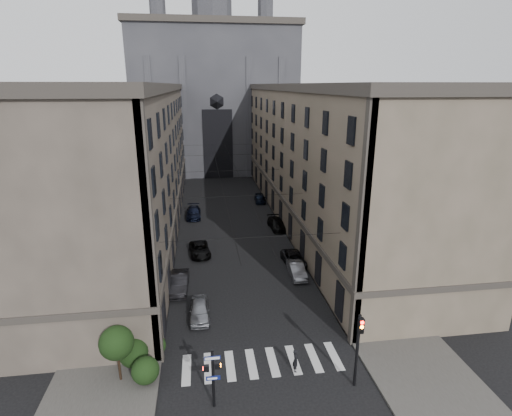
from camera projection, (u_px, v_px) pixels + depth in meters
name	position (u px, v px, depth m)	size (l,w,h in m)	color
sidewalk_left	(154.00, 224.00, 55.95)	(7.00, 80.00, 0.15)	#383533
sidewalk_right	(300.00, 217.00, 58.75)	(7.00, 80.00, 0.15)	#383533
zebra_crossing	(262.00, 363.00, 28.05)	(11.00, 3.20, 0.01)	beige
building_left	(126.00, 159.00, 52.82)	(13.60, 60.60, 18.85)	#453D35
building_right	(322.00, 154.00, 56.41)	(13.60, 60.60, 18.85)	brown
gothic_tower	(214.00, 89.00, 88.97)	(35.00, 23.00, 58.00)	#2D2D33
pedestrian_signal_left	(213.00, 374.00, 23.58)	(1.02, 0.38, 4.00)	black
traffic_light_right	(358.00, 343.00, 24.91)	(0.34, 0.50, 5.20)	black
shrub_cluster	(132.00, 352.00, 26.36)	(3.90, 4.40, 3.90)	black
tram_wires	(228.00, 172.00, 54.88)	(14.00, 60.00, 0.43)	black
car_left_near	(200.00, 310.00, 33.29)	(1.70, 4.23, 1.44)	gray
car_left_midnear	(179.00, 283.00, 37.70)	(1.68, 4.81, 1.59)	black
car_left_midfar	(200.00, 249.00, 45.66)	(2.16, 4.69, 1.30)	black
car_left_far	(194.00, 212.00, 58.60)	(2.07, 5.10, 1.48)	black
car_right_near	(297.00, 270.00, 40.56)	(1.44, 4.13, 1.36)	slate
car_right_midnear	(294.00, 259.00, 43.28)	(2.12, 4.59, 1.28)	black
car_right_midfar	(277.00, 224.00, 53.94)	(1.94, 4.78, 1.39)	black
car_right_far	(260.00, 198.00, 66.22)	(1.70, 4.22, 1.44)	black
pedestrian	(296.00, 360.00, 27.02)	(0.60, 0.40, 1.65)	black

